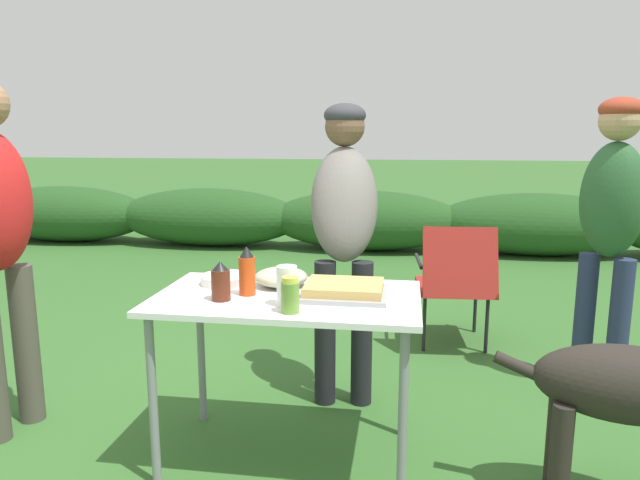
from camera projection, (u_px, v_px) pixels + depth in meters
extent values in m
plane|color=#336028|center=(289.00, 457.00, 2.51)|extent=(60.00, 60.00, 0.00)
ellipsoid|color=#234C1E|center=(64.00, 214.00, 7.55)|extent=(2.40, 0.90, 0.73)
ellipsoid|color=#234C1E|center=(209.00, 217.00, 7.25)|extent=(2.40, 0.90, 0.73)
ellipsoid|color=#234C1E|center=(366.00, 220.00, 6.95)|extent=(2.40, 0.90, 0.73)
ellipsoid|color=#234C1E|center=(537.00, 224.00, 6.66)|extent=(2.40, 0.90, 0.73)
cube|color=white|center=(287.00, 298.00, 2.38)|extent=(1.10, 0.64, 0.02)
cylinder|color=gray|center=(153.00, 402.00, 2.25)|extent=(0.04, 0.04, 0.71)
cylinder|color=gray|center=(403.00, 420.00, 2.11)|extent=(0.04, 0.04, 0.71)
cylinder|color=gray|center=(201.00, 351.00, 2.78)|extent=(0.04, 0.04, 0.71)
cylinder|color=gray|center=(404.00, 363.00, 2.63)|extent=(0.04, 0.04, 0.71)
cube|color=#9E9EA3|center=(344.00, 294.00, 2.36)|extent=(0.36, 0.30, 0.02)
cube|color=tan|center=(344.00, 287.00, 2.35)|extent=(0.32, 0.26, 0.04)
cylinder|color=white|center=(225.00, 279.00, 2.55)|extent=(0.22, 0.22, 0.04)
ellipsoid|color=#ADBC99|center=(281.00, 277.00, 2.51)|extent=(0.24, 0.24, 0.08)
cylinder|color=white|center=(287.00, 286.00, 2.21)|extent=(0.08, 0.08, 0.16)
cylinder|color=#562314|center=(221.00, 285.00, 2.29)|extent=(0.08, 0.08, 0.13)
cone|color=black|center=(220.00, 266.00, 2.28)|extent=(0.06, 0.06, 0.04)
cylinder|color=#CC4214|center=(247.00, 276.00, 2.37)|extent=(0.07, 0.07, 0.16)
cone|color=black|center=(246.00, 252.00, 2.35)|extent=(0.06, 0.06, 0.05)
cylinder|color=olive|center=(290.00, 298.00, 2.13)|extent=(0.07, 0.07, 0.12)
cylinder|color=#D1CC47|center=(290.00, 280.00, 2.12)|extent=(0.06, 0.06, 0.02)
cylinder|color=black|center=(325.00, 333.00, 2.96)|extent=(0.11, 0.11, 0.76)
cylinder|color=black|center=(362.00, 334.00, 2.96)|extent=(0.11, 0.11, 0.76)
ellipsoid|color=slate|center=(344.00, 203.00, 2.95)|extent=(0.40, 0.50, 0.67)
sphere|color=brown|center=(345.00, 127.00, 2.99)|extent=(0.21, 0.21, 0.21)
ellipsoid|color=#333338|center=(345.00, 115.00, 2.98)|extent=(0.22, 0.22, 0.13)
cylinder|color=#232D4C|center=(584.00, 319.00, 3.20)|extent=(0.11, 0.11, 0.75)
cylinder|color=#232D4C|center=(619.00, 328.00, 3.06)|extent=(0.11, 0.11, 0.75)
ellipsoid|color=#28562D|center=(613.00, 200.00, 3.00)|extent=(0.42, 0.41, 0.61)
sphere|color=tan|center=(620.00, 120.00, 2.93)|extent=(0.21, 0.21, 0.21)
ellipsoid|color=#993823|center=(621.00, 109.00, 2.92)|extent=(0.22, 0.22, 0.13)
cylinder|color=#4C473D|center=(26.00, 344.00, 2.78)|extent=(0.12, 0.12, 0.79)
cylinder|color=#28231E|center=(557.00, 435.00, 2.27)|extent=(0.08, 0.08, 0.44)
cylinder|color=#28231E|center=(560.00, 460.00, 2.10)|extent=(0.08, 0.08, 0.44)
ellipsoid|color=#28231E|center=(627.00, 384.00, 2.07)|extent=(0.69, 0.39, 0.29)
cylinder|color=#28231E|center=(520.00, 367.00, 2.18)|extent=(0.21, 0.08, 0.11)
cube|color=maroon|center=(452.00, 287.00, 3.85)|extent=(0.49, 0.49, 0.03)
cube|color=maroon|center=(460.00, 263.00, 3.54)|extent=(0.47, 0.19, 0.44)
cylinder|color=black|center=(424.00, 323.00, 3.71)|extent=(0.02, 0.02, 0.38)
cylinder|color=black|center=(487.00, 325.00, 3.68)|extent=(0.02, 0.02, 0.38)
cylinder|color=black|center=(419.00, 305.00, 4.10)|extent=(0.02, 0.02, 0.38)
cylinder|color=black|center=(475.00, 306.00, 4.07)|extent=(0.02, 0.02, 0.38)
cylinder|color=black|center=(419.00, 261.00, 3.84)|extent=(0.05, 0.41, 0.02)
cylinder|color=black|center=(488.00, 262.00, 3.80)|extent=(0.05, 0.41, 0.02)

